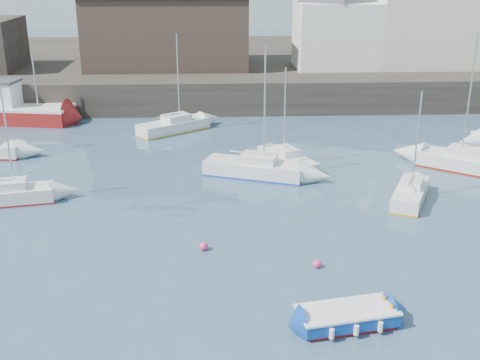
{
  "coord_description": "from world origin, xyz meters",
  "views": [
    {
      "loc": [
        -1.42,
        -19.97,
        13.27
      ],
      "look_at": [
        0.0,
        12.0,
        1.5
      ],
      "focal_mm": 45.0,
      "sensor_mm": 36.0,
      "label": 1
    }
  ],
  "objects_px": {
    "sailboat_c": "(410,193)",
    "sailboat_f": "(287,160)",
    "sailboat_d": "(471,163)",
    "buoy_mid": "(317,267)",
    "sailboat_a": "(6,195)",
    "sailboat_h": "(174,126)",
    "buoy_near": "(204,250)",
    "sailboat_b": "(255,168)",
    "fishing_boat": "(17,109)",
    "blue_dinghy": "(347,316)",
    "buoy_far": "(264,161)"
  },
  "relations": [
    {
      "from": "sailboat_c",
      "to": "sailboat_d",
      "type": "bearing_deg",
      "value": 41.9
    },
    {
      "from": "blue_dinghy",
      "to": "fishing_boat",
      "type": "distance_m",
      "value": 38.75
    },
    {
      "from": "sailboat_d",
      "to": "buoy_far",
      "type": "bearing_deg",
      "value": 168.47
    },
    {
      "from": "sailboat_b",
      "to": "sailboat_h",
      "type": "xyz_separation_m",
      "value": [
        -5.89,
        11.03,
        -0.04
      ]
    },
    {
      "from": "fishing_boat",
      "to": "sailboat_b",
      "type": "relative_size",
      "value": 1.11
    },
    {
      "from": "buoy_near",
      "to": "buoy_far",
      "type": "distance_m",
      "value": 14.25
    },
    {
      "from": "sailboat_a",
      "to": "sailboat_b",
      "type": "relative_size",
      "value": 0.84
    },
    {
      "from": "sailboat_a",
      "to": "buoy_mid",
      "type": "distance_m",
      "value": 18.74
    },
    {
      "from": "sailboat_b",
      "to": "sailboat_c",
      "type": "xyz_separation_m",
      "value": [
        8.78,
        -4.68,
        -0.05
      ]
    },
    {
      "from": "blue_dinghy",
      "to": "buoy_far",
      "type": "height_order",
      "value": "blue_dinghy"
    },
    {
      "from": "sailboat_d",
      "to": "buoy_mid",
      "type": "distance_m",
      "value": 17.9
    },
    {
      "from": "buoy_far",
      "to": "sailboat_h",
      "type": "bearing_deg",
      "value": 130.82
    },
    {
      "from": "sailboat_h",
      "to": "sailboat_c",
      "type": "bearing_deg",
      "value": -46.97
    },
    {
      "from": "buoy_near",
      "to": "buoy_far",
      "type": "relative_size",
      "value": 1.0
    },
    {
      "from": "sailboat_a",
      "to": "buoy_mid",
      "type": "height_order",
      "value": "sailboat_a"
    },
    {
      "from": "sailboat_f",
      "to": "sailboat_c",
      "type": "bearing_deg",
      "value": -45.06
    },
    {
      "from": "sailboat_c",
      "to": "sailboat_f",
      "type": "xyz_separation_m",
      "value": [
        -6.43,
        6.45,
        -0.02
      ]
    },
    {
      "from": "fishing_boat",
      "to": "buoy_mid",
      "type": "height_order",
      "value": "fishing_boat"
    },
    {
      "from": "sailboat_h",
      "to": "sailboat_a",
      "type": "bearing_deg",
      "value": -120.4
    },
    {
      "from": "sailboat_c",
      "to": "buoy_near",
      "type": "xyz_separation_m",
      "value": [
        -11.97,
        -5.8,
        -0.49
      ]
    },
    {
      "from": "buoy_near",
      "to": "sailboat_h",
      "type": "bearing_deg",
      "value": 97.15
    },
    {
      "from": "blue_dinghy",
      "to": "sailboat_h",
      "type": "height_order",
      "value": "sailboat_h"
    },
    {
      "from": "buoy_mid",
      "to": "buoy_far",
      "type": "bearing_deg",
      "value": 94.1
    },
    {
      "from": "buoy_far",
      "to": "sailboat_c",
      "type": "bearing_deg",
      "value": -44.91
    },
    {
      "from": "sailboat_h",
      "to": "buoy_mid",
      "type": "xyz_separation_m",
      "value": [
        7.91,
        -23.49,
        -0.51
      ]
    },
    {
      "from": "fishing_boat",
      "to": "buoy_mid",
      "type": "relative_size",
      "value": 23.43
    },
    {
      "from": "sailboat_b",
      "to": "sailboat_h",
      "type": "distance_m",
      "value": 12.5
    },
    {
      "from": "sailboat_b",
      "to": "buoy_mid",
      "type": "height_order",
      "value": "sailboat_b"
    },
    {
      "from": "sailboat_a",
      "to": "sailboat_f",
      "type": "distance_m",
      "value": 17.94
    },
    {
      "from": "buoy_mid",
      "to": "buoy_far",
      "type": "distance_m",
      "value": 15.68
    },
    {
      "from": "sailboat_b",
      "to": "sailboat_c",
      "type": "bearing_deg",
      "value": -28.06
    },
    {
      "from": "fishing_boat",
      "to": "sailboat_a",
      "type": "height_order",
      "value": "sailboat_a"
    },
    {
      "from": "fishing_boat",
      "to": "sailboat_b",
      "type": "bearing_deg",
      "value": -37.01
    },
    {
      "from": "buoy_mid",
      "to": "sailboat_f",
      "type": "bearing_deg",
      "value": 88.7
    },
    {
      "from": "sailboat_d",
      "to": "sailboat_f",
      "type": "relative_size",
      "value": 1.35
    },
    {
      "from": "fishing_boat",
      "to": "buoy_near",
      "type": "xyz_separation_m",
      "value": [
        16.4,
        -25.24,
        -1.13
      ]
    },
    {
      "from": "fishing_boat",
      "to": "buoy_near",
      "type": "distance_m",
      "value": 30.13
    },
    {
      "from": "sailboat_h",
      "to": "blue_dinghy",
      "type": "bearing_deg",
      "value": -73.64
    },
    {
      "from": "fishing_boat",
      "to": "blue_dinghy",
      "type": "bearing_deg",
      "value": -55.45
    },
    {
      "from": "sailboat_f",
      "to": "buoy_mid",
      "type": "height_order",
      "value": "sailboat_f"
    },
    {
      "from": "fishing_boat",
      "to": "sailboat_f",
      "type": "relative_size",
      "value": 1.39
    },
    {
      "from": "sailboat_f",
      "to": "sailboat_h",
      "type": "height_order",
      "value": "sailboat_h"
    },
    {
      "from": "blue_dinghy",
      "to": "buoy_near",
      "type": "relative_size",
      "value": 9.41
    },
    {
      "from": "sailboat_h",
      "to": "buoy_near",
      "type": "height_order",
      "value": "sailboat_h"
    },
    {
      "from": "sailboat_a",
      "to": "sailboat_d",
      "type": "distance_m",
      "value": 29.44
    },
    {
      "from": "blue_dinghy",
      "to": "sailboat_h",
      "type": "relative_size",
      "value": 0.52
    },
    {
      "from": "fishing_boat",
      "to": "sailboat_b",
      "type": "distance_m",
      "value": 24.54
    },
    {
      "from": "fishing_boat",
      "to": "sailboat_f",
      "type": "height_order",
      "value": "sailboat_f"
    },
    {
      "from": "sailboat_a",
      "to": "buoy_near",
      "type": "height_order",
      "value": "sailboat_a"
    },
    {
      "from": "sailboat_b",
      "to": "buoy_near",
      "type": "relative_size",
      "value": 19.32
    }
  ]
}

